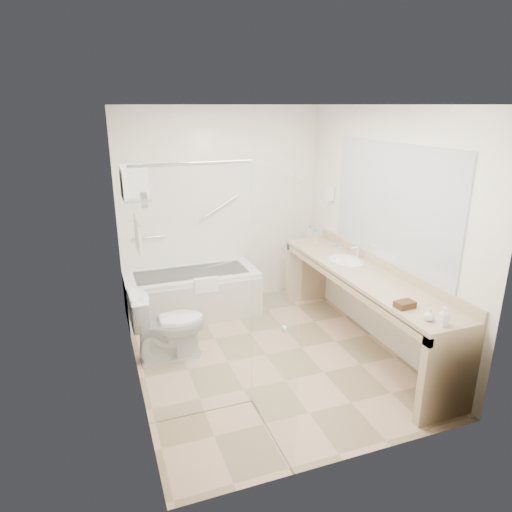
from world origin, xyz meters
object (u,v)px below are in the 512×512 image
object	(u,v)px
amenity_basket	(405,304)
water_bottle_left	(335,253)
toilet	(169,325)
bathtub	(192,293)
vanity_counter	(362,291)

from	to	relation	value
amenity_basket	water_bottle_left	size ratio (longest dim) A/B	0.90
toilet	amenity_basket	bearing A→B (deg)	-127.21
bathtub	water_bottle_left	distance (m)	1.84
toilet	amenity_basket	distance (m)	2.31
toilet	vanity_counter	bearing A→B (deg)	-104.07
bathtub	water_bottle_left	size ratio (longest dim) A/B	8.63
vanity_counter	amenity_basket	size ratio (longest dim) A/B	16.19
bathtub	toilet	distance (m)	1.05
vanity_counter	amenity_basket	bearing A→B (deg)	-99.76
bathtub	amenity_basket	bearing A→B (deg)	-58.74
toilet	water_bottle_left	distance (m)	1.96
vanity_counter	water_bottle_left	world-z (taller)	water_bottle_left
toilet	bathtub	bearing A→B (deg)	-26.86
bathtub	toilet	xyz separation A→B (m)	(-0.45, -0.94, 0.09)
vanity_counter	amenity_basket	distance (m)	0.92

